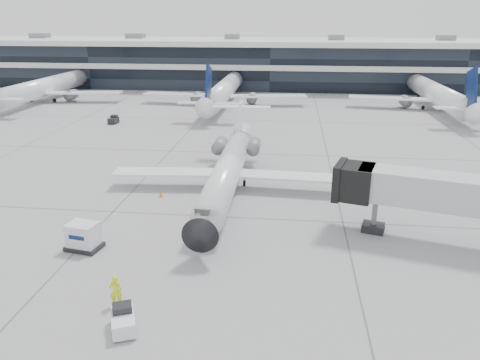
# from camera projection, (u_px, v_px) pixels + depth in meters

# --- Properties ---
(ground) EXTENTS (220.00, 220.00, 0.00)m
(ground) POSITION_uv_depth(u_px,v_px,m) (225.00, 217.00, 40.23)
(ground) COLOR #979799
(ground) RESTS_ON ground
(terminal) EXTENTS (170.00, 22.00, 10.00)m
(terminal) POSITION_uv_depth(u_px,v_px,m) (272.00, 65.00, 115.52)
(terminal) COLOR black
(terminal) RESTS_ON ground
(bg_jet_left) EXTENTS (32.00, 40.00, 9.60)m
(bg_jet_left) POSITION_uv_depth(u_px,v_px,m) (48.00, 100.00, 96.64)
(bg_jet_left) COLOR white
(bg_jet_left) RESTS_ON ground
(bg_jet_center) EXTENTS (32.00, 40.00, 9.60)m
(bg_jet_center) POSITION_uv_depth(u_px,v_px,m) (225.00, 104.00, 92.69)
(bg_jet_center) COLOR white
(bg_jet_center) RESTS_ON ground
(bg_jet_right) EXTENTS (32.00, 40.00, 9.60)m
(bg_jet_right) POSITION_uv_depth(u_px,v_px,m) (434.00, 108.00, 88.41)
(bg_jet_right) COLOR white
(bg_jet_right) RESTS_ON ground
(regional_jet) EXTENTS (23.35, 29.02, 6.72)m
(regional_jet) POSITION_uv_depth(u_px,v_px,m) (229.00, 167.00, 45.96)
(regional_jet) COLOR white
(regional_jet) RESTS_ON ground
(jet_bridge) EXTENTS (16.99, 7.59, 5.53)m
(jet_bridge) POSITION_uv_depth(u_px,v_px,m) (466.00, 195.00, 33.95)
(jet_bridge) COLOR #BBBDC0
(jet_bridge) RESTS_ON ground
(ramp_worker) EXTENTS (0.86, 0.71, 2.01)m
(ramp_worker) POSITION_uv_depth(u_px,v_px,m) (116.00, 291.00, 27.57)
(ramp_worker) COLOR #DEF119
(ramp_worker) RESTS_ON ground
(baggage_tug) EXTENTS (1.93, 2.40, 1.33)m
(baggage_tug) POSITION_uv_depth(u_px,v_px,m) (123.00, 320.00, 25.54)
(baggage_tug) COLOR white
(baggage_tug) RESTS_ON ground
(cargo_uld) EXTENTS (2.74, 2.22, 2.01)m
(cargo_uld) POSITION_uv_depth(u_px,v_px,m) (83.00, 237.00, 34.37)
(cargo_uld) COLOR black
(cargo_uld) RESTS_ON ground
(traffic_cone) EXTENTS (0.43, 0.43, 0.59)m
(traffic_cone) POSITION_uv_depth(u_px,v_px,m) (161.00, 194.00, 44.62)
(traffic_cone) COLOR orange
(traffic_cone) RESTS_ON ground
(far_tug) EXTENTS (1.28, 2.08, 1.29)m
(far_tug) POSITION_uv_depth(u_px,v_px,m) (114.00, 120.00, 75.55)
(far_tug) COLOR black
(far_tug) RESTS_ON ground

